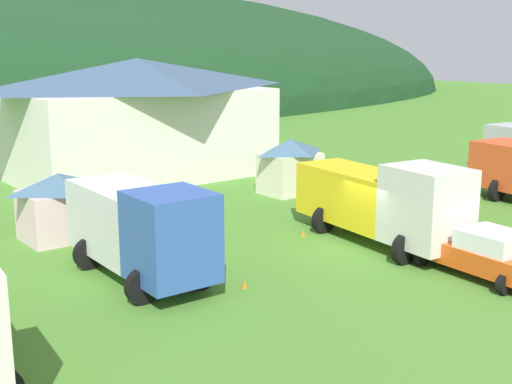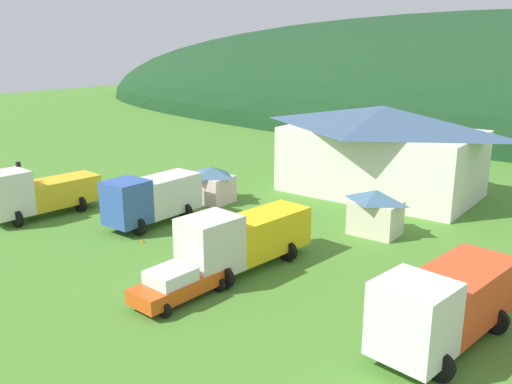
# 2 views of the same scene
# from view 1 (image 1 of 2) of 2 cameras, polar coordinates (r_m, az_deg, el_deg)

# --- Properties ---
(ground_plane) EXTENTS (200.00, 200.00, 0.00)m
(ground_plane) POSITION_cam_1_polar(r_m,az_deg,el_deg) (26.01, 9.01, -4.81)
(ground_plane) COLOR #4C842D
(depot_building) EXTENTS (15.16, 9.33, 6.82)m
(depot_building) POSITION_cam_1_polar(r_m,az_deg,el_deg) (39.89, -9.87, 6.33)
(depot_building) COLOR white
(depot_building) RESTS_ON ground
(play_shed_cream) EXTENTS (3.12, 2.33, 2.83)m
(play_shed_cream) POSITION_cam_1_polar(r_m,az_deg,el_deg) (35.00, 2.91, 2.26)
(play_shed_cream) COLOR beige
(play_shed_cream) RESTS_ON ground
(play_shed_pink) EXTENTS (3.08, 2.51, 2.67)m
(play_shed_pink) POSITION_cam_1_polar(r_m,az_deg,el_deg) (27.83, -16.23, -1.08)
(play_shed_pink) COLOR beige
(play_shed_pink) RESTS_ON ground
(box_truck_blue) EXTENTS (3.22, 6.75, 3.29)m
(box_truck_blue) POSITION_cam_1_polar(r_m,az_deg,el_deg) (22.35, -9.65, -2.90)
(box_truck_blue) COLOR #3356AD
(box_truck_blue) RESTS_ON ground
(flatbed_truck_yellow) EXTENTS (3.60, 8.12, 3.39)m
(flatbed_truck_yellow) POSITION_cam_1_polar(r_m,az_deg,el_deg) (26.32, 10.83, -0.68)
(flatbed_truck_yellow) COLOR silver
(flatbed_truck_yellow) RESTS_ON ground
(service_pickup_orange) EXTENTS (2.51, 5.09, 1.66)m
(service_pickup_orange) POSITION_cam_1_polar(r_m,az_deg,el_deg) (23.84, 18.47, -4.85)
(service_pickup_orange) COLOR #DB5016
(service_pickup_orange) RESTS_ON ground
(traffic_cone_near_pickup) EXTENTS (0.36, 0.36, 0.53)m
(traffic_cone_near_pickup) POSITION_cam_1_polar(r_m,az_deg,el_deg) (27.49, 4.00, -3.74)
(traffic_cone_near_pickup) COLOR orange
(traffic_cone_near_pickup) RESTS_ON ground
(traffic_cone_mid_row) EXTENTS (0.36, 0.36, 0.56)m
(traffic_cone_mid_row) POSITION_cam_1_polar(r_m,az_deg,el_deg) (21.80, -0.97, -8.11)
(traffic_cone_mid_row) COLOR orange
(traffic_cone_mid_row) RESTS_ON ground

